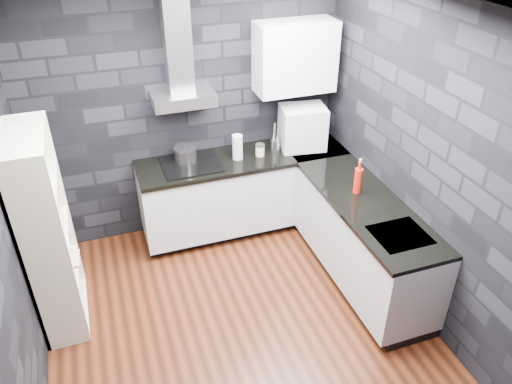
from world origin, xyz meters
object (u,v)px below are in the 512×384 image
utensil_crock (275,145)px  red_bottle (358,181)px  pot (186,155)px  glass_vase (237,147)px  storage_jar (260,151)px  bookshelf (47,234)px  fruit_bowl (46,239)px  appliance_garage (302,128)px

utensil_crock → red_bottle: 1.10m
pot → red_bottle: size_ratio=0.91×
glass_vase → storage_jar: size_ratio=2.32×
pot → storage_jar: 0.77m
red_bottle → bookshelf: (-2.70, 0.26, -0.12)m
bookshelf → fruit_bowl: (0.00, -0.11, 0.04)m
pot → red_bottle: red_bottle is taller
appliance_garage → bookshelf: bearing=-155.0°
appliance_garage → red_bottle: appliance_garage is taller
storage_jar → red_bottle: 1.15m
bookshelf → fruit_bowl: size_ratio=7.91×
pot → bookshelf: (-1.34, -0.84, -0.08)m
utensil_crock → bookshelf: 2.40m
glass_vase → appliance_garage: 0.74m
appliance_garage → bookshelf: bookshelf is taller
appliance_garage → red_bottle: 1.03m
utensil_crock → fruit_bowl: 2.44m
storage_jar → pot: bearing=170.7°
red_bottle → bookshelf: bookshelf is taller
glass_vase → storage_jar: glass_vase is taller
utensil_crock → bookshelf: (-2.28, -0.76, -0.06)m
glass_vase → red_bottle: glass_vase is taller
appliance_garage → fruit_bowl: (-2.59, -0.87, -0.19)m
storage_jar → utensil_crock: (0.18, 0.04, 0.01)m
red_bottle → glass_vase: bearing=130.4°
red_bottle → fruit_bowl: size_ratio=1.08×
storage_jar → bookshelf: 2.22m
utensil_crock → glass_vase: bearing=-175.7°
fruit_bowl → pot: bearing=35.4°
pot → appliance_garage: bearing=-3.8°
storage_jar → red_bottle: (0.60, -0.97, 0.07)m
utensil_crock → fruit_bowl: utensil_crock is taller
pot → fruit_bowl: bearing=-144.6°
storage_jar → utensil_crock: utensil_crock is taller
pot → glass_vase: glass_vase is taller
utensil_crock → fruit_bowl: bearing=-159.1°
utensil_crock → red_bottle: (0.42, -1.02, 0.06)m
pot → red_bottle: (1.36, -1.10, 0.04)m
bookshelf → fruit_bowl: bearing=-109.2°
bookshelf → fruit_bowl: 0.12m
storage_jar → bookshelf: bookshelf is taller
pot → red_bottle: bearing=-38.9°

